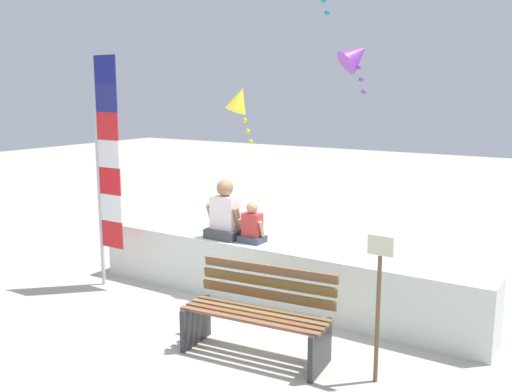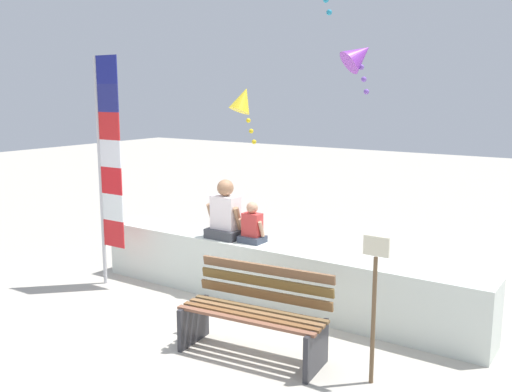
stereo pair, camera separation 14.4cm
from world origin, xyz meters
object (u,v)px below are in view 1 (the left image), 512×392
(person_adult, at_px, (225,215))
(person_child, at_px, (252,227))
(sign_post, at_px, (378,297))
(kite_purple, at_px, (356,56))
(park_bench, at_px, (258,315))
(flag_banner, at_px, (105,161))
(kite_yellow, at_px, (239,100))

(person_adult, height_order, person_child, person_adult)
(person_child, bearing_deg, sign_post, -28.59)
(person_adult, xyz_separation_m, kite_purple, (0.76, 2.35, 2.11))
(park_bench, bearing_deg, sign_post, 4.72)
(person_adult, bearing_deg, flag_banner, -158.05)
(kite_yellow, relative_size, sign_post, 0.74)
(park_bench, xyz_separation_m, kite_purple, (-0.55, 3.60, 2.77))
(person_child, xyz_separation_m, kite_yellow, (-1.95, 2.58, 1.53))
(person_child, bearing_deg, person_adult, -179.96)
(person_child, bearing_deg, park_bench, -54.60)
(park_bench, bearing_deg, kite_purple, 98.71)
(sign_post, bearing_deg, park_bench, -175.28)
(person_child, distance_m, kite_purple, 3.24)
(park_bench, relative_size, kite_purple, 1.82)
(person_adult, bearing_deg, kite_yellow, 120.75)
(person_child, height_order, kite_purple, kite_purple)
(kite_purple, height_order, sign_post, kite_purple)
(park_bench, relative_size, flag_banner, 0.50)
(park_bench, relative_size, kite_yellow, 1.53)
(person_adult, distance_m, flag_banner, 1.77)
(park_bench, relative_size, person_adult, 2.04)
(flag_banner, distance_m, kite_yellow, 3.28)
(person_adult, height_order, kite_yellow, kite_yellow)
(person_adult, relative_size, flag_banner, 0.25)
(park_bench, distance_m, kite_purple, 4.57)
(person_child, height_order, kite_yellow, kite_yellow)
(person_adult, relative_size, person_child, 1.47)
(flag_banner, bearing_deg, sign_post, -7.61)
(park_bench, distance_m, flag_banner, 3.19)
(park_bench, distance_m, person_child, 1.64)
(flag_banner, bearing_deg, park_bench, -12.80)
(flag_banner, distance_m, sign_post, 4.19)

